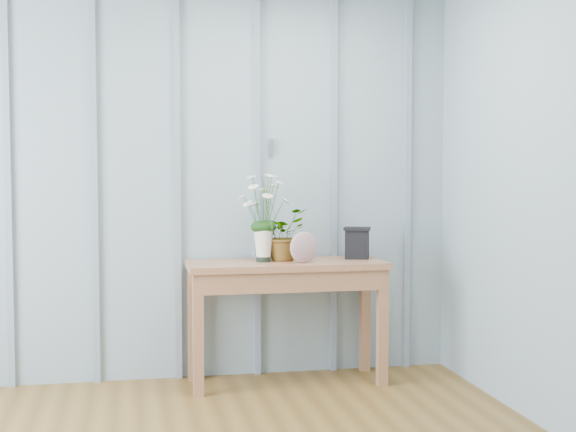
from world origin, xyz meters
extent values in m
cube|color=#8CA0A9|center=(0.00, 2.25, 1.25)|extent=(4.00, 0.01, 2.50)
cube|color=#B0B0B5|center=(0.84, 2.23, 1.45)|extent=(0.03, 0.01, 0.10)
cube|color=gray|center=(-0.75, 2.23, 1.25)|extent=(0.04, 0.03, 2.50)
cube|color=gray|center=(-0.25, 2.23, 1.25)|extent=(0.04, 0.03, 2.50)
cube|color=gray|center=(0.25, 2.23, 1.25)|extent=(0.04, 0.03, 2.50)
cube|color=gray|center=(0.75, 2.23, 1.25)|extent=(0.04, 0.03, 2.50)
cube|color=gray|center=(1.25, 2.23, 1.25)|extent=(0.04, 0.03, 2.50)
cube|color=gray|center=(1.75, 2.23, 1.25)|extent=(0.04, 0.03, 2.50)
cube|color=#915D3C|center=(0.89, 1.99, 0.73)|extent=(1.20, 0.45, 0.04)
cube|color=#915D3C|center=(0.89, 1.99, 0.65)|extent=(1.13, 0.42, 0.12)
cube|color=#915D3C|center=(0.34, 1.81, 0.35)|extent=(0.06, 0.06, 0.71)
cube|color=#915D3C|center=(1.45, 1.81, 0.35)|extent=(0.06, 0.06, 0.71)
cube|color=#915D3C|center=(0.34, 2.17, 0.35)|extent=(0.06, 0.06, 0.71)
cube|color=#915D3C|center=(1.45, 2.17, 0.35)|extent=(0.06, 0.06, 0.71)
cylinder|color=black|center=(0.75, 2.01, 0.78)|extent=(0.09, 0.09, 0.06)
cone|color=white|center=(0.75, 2.01, 0.86)|extent=(0.15, 0.15, 0.20)
ellipsoid|color=black|center=(0.75, 2.01, 0.96)|extent=(0.16, 0.13, 0.08)
imported|color=black|center=(0.88, 2.05, 0.91)|extent=(0.38, 0.38, 0.32)
ellipsoid|color=#87415C|center=(0.98, 1.90, 0.84)|extent=(0.20, 0.11, 0.19)
cube|color=black|center=(1.35, 2.04, 0.84)|extent=(0.17, 0.15, 0.18)
cube|color=black|center=(1.35, 2.04, 0.94)|extent=(0.20, 0.17, 0.02)
camera|label=1|loc=(-0.06, -2.76, 1.33)|focal=50.00mm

